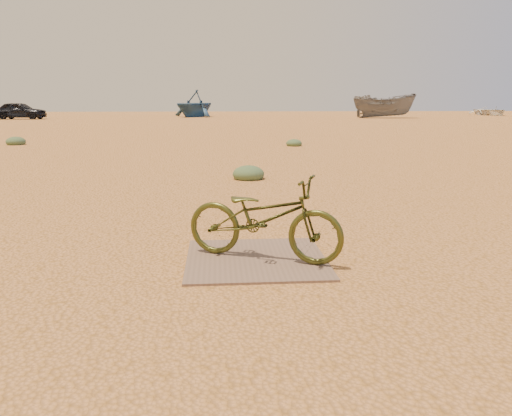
{
  "coord_description": "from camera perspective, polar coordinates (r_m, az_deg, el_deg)",
  "views": [
    {
      "loc": [
        -0.73,
        -4.57,
        1.52
      ],
      "look_at": [
        -0.37,
        0.02,
        0.51
      ],
      "focal_mm": 35.0,
      "sensor_mm": 36.0,
      "label": 1
    }
  ],
  "objects": [
    {
      "name": "kale_b",
      "position": [
        16.76,
        4.37,
        7.09
      ],
      "size": [
        0.53,
        0.53,
        0.29
      ],
      "primitive_type": "ellipsoid",
      "color": "#526F4A",
      "rests_on": "ground"
    },
    {
      "name": "boat_far_left",
      "position": [
        44.75,
        -7.04,
        11.79
      ],
      "size": [
        5.78,
        5.87,
        2.34
      ],
      "primitive_type": "imported",
      "rotation": [
        0.0,
        0.0,
        -0.68
      ],
      "color": "#2C5078",
      "rests_on": "ground"
    },
    {
      "name": "plywood_board",
      "position": [
        4.84,
        0.0,
        -5.83
      ],
      "size": [
        1.33,
        1.32,
        0.02
      ],
      "primitive_type": "cube",
      "color": "brown",
      "rests_on": "ground"
    },
    {
      "name": "boat_mid_right",
      "position": [
        43.33,
        14.45,
        11.25
      ],
      "size": [
        5.32,
        2.52,
        1.98
      ],
      "primitive_type": "imported",
      "rotation": [
        0.0,
        0.0,
        1.45
      ],
      "color": "slate",
      "rests_on": "ground"
    },
    {
      "name": "boat_far_right",
      "position": [
        54.06,
        25.26,
        10.01
      ],
      "size": [
        3.3,
        4.36,
        0.85
      ],
      "primitive_type": "imported",
      "rotation": [
        0.0,
        0.0,
        0.09
      ],
      "color": "silver",
      "rests_on": "ground"
    },
    {
      "name": "car",
      "position": [
        43.56,
        -25.38,
        10.03
      ],
      "size": [
        4.0,
        1.91,
        1.32
      ],
      "primitive_type": "imported",
      "rotation": [
        0.0,
        0.0,
        1.48
      ],
      "color": "black",
      "rests_on": "ground"
    },
    {
      "name": "bicycle",
      "position": [
        4.71,
        0.91,
        -1.11
      ],
      "size": [
        1.62,
        1.12,
        0.81
      ],
      "primitive_type": "imported",
      "rotation": [
        0.0,
        0.0,
        1.15
      ],
      "color": "#3E4318",
      "rests_on": "plywood_board"
    },
    {
      "name": "ground",
      "position": [
        4.87,
        4.43,
        -5.89
      ],
      "size": [
        120.0,
        120.0,
        0.0
      ],
      "primitive_type": "plane",
      "color": "tan",
      "rests_on": "ground"
    },
    {
      "name": "kale_a",
      "position": [
        9.74,
        -0.86,
        3.35
      ],
      "size": [
        0.62,
        0.62,
        0.34
      ],
      "primitive_type": "ellipsoid",
      "color": "#526F4A",
      "rests_on": "ground"
    },
    {
      "name": "kale_c",
      "position": [
        19.04,
        -25.73,
        6.54
      ],
      "size": [
        0.64,
        0.64,
        0.35
      ],
      "primitive_type": "ellipsoid",
      "color": "#526F4A",
      "rests_on": "ground"
    }
  ]
}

